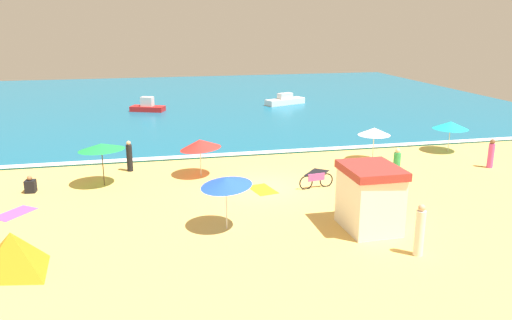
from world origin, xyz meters
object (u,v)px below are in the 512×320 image
(small_boat_0, at_px, (148,107))
(beach_umbrella_0, at_px, (226,182))
(beach_umbrella_3, at_px, (374,131))
(beach_tent, at_px, (13,251))
(beach_umbrella_4, at_px, (200,144))
(small_boat_1, at_px, (285,101))
(lifeguard_cabana, at_px, (370,197))
(beachgoer_3, at_px, (491,154))
(parked_bicycle, at_px, (316,180))
(beachgoer_5, at_px, (129,157))
(beachgoer_0, at_px, (420,231))
(beachgoer_1, at_px, (30,185))
(beachgoer_2, at_px, (397,165))
(beach_umbrella_5, at_px, (451,125))
(beach_umbrella_1, at_px, (101,147))

(small_boat_0, bearing_deg, beach_umbrella_0, -84.50)
(beach_umbrella_3, relative_size, beach_tent, 0.67)
(beach_umbrella_4, height_order, small_boat_0, beach_umbrella_4)
(beach_umbrella_4, bearing_deg, small_boat_1, 63.33)
(lifeguard_cabana, relative_size, beach_tent, 0.87)
(beachgoer_3, bearing_deg, beach_umbrella_4, 172.83)
(parked_bicycle, distance_m, beachgoer_5, 10.19)
(beach_umbrella_0, height_order, beachgoer_0, beach_umbrella_0)
(beach_umbrella_3, height_order, beachgoer_1, beach_umbrella_3)
(beach_umbrella_3, xyz_separation_m, small_boat_0, (-12.52, 19.16, -1.25))
(beachgoer_2, bearing_deg, beach_umbrella_4, 163.44)
(beachgoer_0, bearing_deg, lifeguard_cabana, 105.60)
(beach_umbrella_4, relative_size, small_boat_0, 0.84)
(small_boat_0, bearing_deg, beachgoer_5, -93.86)
(parked_bicycle, bearing_deg, beachgoer_2, 4.64)
(beach_umbrella_5, distance_m, beachgoer_5, 19.32)
(beach_umbrella_4, bearing_deg, beachgoer_5, 155.27)
(beach_umbrella_3, distance_m, beachgoer_5, 13.81)
(beach_tent, distance_m, beachgoer_3, 24.09)
(lifeguard_cabana, xyz_separation_m, small_boat_0, (-8.04, 28.31, -0.80))
(beach_umbrella_5, height_order, parked_bicycle, beach_umbrella_5)
(lifeguard_cabana, distance_m, beachgoer_2, 6.89)
(beach_umbrella_0, distance_m, small_boat_1, 29.90)
(beach_umbrella_1, xyz_separation_m, beachgoer_0, (11.20, -10.44, -1.07))
(small_boat_1, bearing_deg, beach_umbrella_3, -91.05)
(beach_umbrella_4, distance_m, beachgoer_0, 12.68)
(beachgoer_0, height_order, small_boat_0, beachgoer_0)
(beach_umbrella_3, distance_m, beachgoer_1, 18.43)
(beach_umbrella_4, relative_size, beachgoer_1, 3.19)
(beach_umbrella_5, distance_m, beachgoer_0, 15.76)
(small_boat_1, bearing_deg, beach_umbrella_5, -74.81)
(beach_tent, height_order, beachgoer_1, beach_tent)
(parked_bicycle, relative_size, beachgoer_0, 0.96)
(beach_tent, bearing_deg, beachgoer_0, -7.90)
(beach_umbrella_4, height_order, beachgoer_3, beach_umbrella_4)
(beach_umbrella_5, xyz_separation_m, small_boat_1, (-5.19, 19.10, -1.20))
(beach_umbrella_1, bearing_deg, beachgoer_1, -173.59)
(beachgoer_1, bearing_deg, lifeguard_cabana, -28.54)
(beach_umbrella_4, distance_m, beachgoer_2, 10.15)
(beach_umbrella_5, xyz_separation_m, beachgoer_0, (-9.32, -12.68, -0.77))
(lifeguard_cabana, distance_m, beach_umbrella_0, 5.60)
(beachgoer_1, distance_m, small_boat_0, 21.58)
(beachgoer_3, bearing_deg, beach_tent, -162.87)
(parked_bicycle, bearing_deg, beach_tent, -154.83)
(beachgoer_0, bearing_deg, small_boat_1, 82.59)
(beachgoer_1, bearing_deg, small_boat_1, 49.31)
(beachgoer_2, bearing_deg, beachgoer_3, 8.23)
(beach_umbrella_3, bearing_deg, beachgoer_1, -174.92)
(beachgoer_2, relative_size, beachgoer_5, 0.99)
(beach_umbrella_5, bearing_deg, beach_umbrella_4, -173.73)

